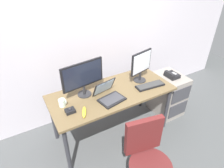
% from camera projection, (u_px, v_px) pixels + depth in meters
% --- Properties ---
extents(ground_plane, '(8.00, 8.00, 0.00)m').
position_uv_depth(ground_plane, '(112.00, 132.00, 2.92)').
color(ground_plane, '#484A4B').
extents(back_wall, '(6.00, 0.10, 2.80)m').
position_uv_depth(back_wall, '(87.00, 29.00, 2.69)').
color(back_wall, silver).
rests_on(back_wall, ground).
extents(desk, '(1.65, 0.73, 0.75)m').
position_uv_depth(desk, '(112.00, 96.00, 2.56)').
color(desk, brown).
rests_on(desk, ground).
extents(file_cabinet, '(0.42, 0.53, 0.69)m').
position_uv_depth(file_cabinet, '(168.00, 94.00, 3.16)').
color(file_cabinet, gray).
rests_on(file_cabinet, ground).
extents(desk_phone, '(0.17, 0.20, 0.09)m').
position_uv_depth(desk_phone, '(172.00, 75.00, 2.94)').
color(desk_phone, black).
rests_on(desk_phone, file_cabinet).
extents(office_chair, '(0.52, 0.52, 0.92)m').
position_uv_depth(office_chair, '(147.00, 164.00, 1.99)').
color(office_chair, black).
rests_on(office_chair, ground).
extents(monitor_main, '(0.56, 0.18, 0.46)m').
position_uv_depth(monitor_main, '(83.00, 77.00, 2.32)').
color(monitor_main, '#262628').
rests_on(monitor_main, desk).
extents(monitor_side, '(0.37, 0.18, 0.45)m').
position_uv_depth(monitor_side, '(141.00, 65.00, 2.62)').
color(monitor_side, '#262628').
rests_on(monitor_side, desk).
extents(keyboard, '(0.42, 0.17, 0.03)m').
position_uv_depth(keyboard, '(150.00, 85.00, 2.62)').
color(keyboard, black).
rests_on(keyboard, desk).
extents(laptop, '(0.36, 0.37, 0.22)m').
position_uv_depth(laptop, '(109.00, 95.00, 2.37)').
color(laptop, black).
rests_on(laptop, desk).
extents(trackball_mouse, '(0.11, 0.09, 0.07)m').
position_uv_depth(trackball_mouse, '(70.00, 111.00, 2.16)').
color(trackball_mouse, black).
rests_on(trackball_mouse, desk).
extents(coffee_mug, '(0.09, 0.08, 0.09)m').
position_uv_depth(coffee_mug, '(62.00, 103.00, 2.24)').
color(coffee_mug, silver).
rests_on(coffee_mug, desk).
extents(banana, '(0.12, 0.19, 0.04)m').
position_uv_depth(banana, '(84.00, 112.00, 2.14)').
color(banana, yellow).
rests_on(banana, desk).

